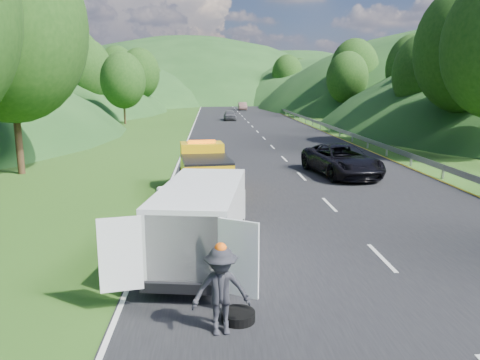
{
  "coord_description": "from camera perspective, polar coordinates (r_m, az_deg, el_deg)",
  "views": [
    {
      "loc": [
        -1.83,
        -14.36,
        4.89
      ],
      "look_at": [
        -0.75,
        3.04,
        1.3
      ],
      "focal_mm": 35.0,
      "sensor_mm": 36.0,
      "label": 1
    }
  ],
  "objects": [
    {
      "name": "hills_backdrop",
      "position": [
        149.37,
        -0.37,
        9.77
      ],
      "size": [
        201.0,
        288.6,
        44.0
      ],
      "primitive_type": null,
      "color": "#2D5B23",
      "rests_on": "ground"
    },
    {
      "name": "guardrail",
      "position": [
        68.13,
        6.76,
        7.44
      ],
      "size": [
        0.06,
        140.0,
        1.52
      ],
      "primitive_type": "cube",
      "color": "gray",
      "rests_on": "ground"
    },
    {
      "name": "tree_line_left",
      "position": [
        76.47,
        -16.68,
        7.49
      ],
      "size": [
        14.0,
        140.0,
        14.0
      ],
      "primitive_type": null,
      "color": "#2A5017",
      "rests_on": "ground"
    },
    {
      "name": "dist_car_b",
      "position": [
        89.9,
        0.31,
        8.52
      ],
      "size": [
        1.54,
        4.42,
        1.46
      ],
      "primitive_type": "imported",
      "color": "brown",
      "rests_on": "ground"
    },
    {
      "name": "dist_car_a",
      "position": [
        64.47,
        -1.23,
        7.29
      ],
      "size": [
        1.64,
        4.07,
        1.39
      ],
      "primitive_type": "imported",
      "color": "#47474C",
      "rests_on": "ground"
    },
    {
      "name": "dist_car_c",
      "position": [
        109.46,
        -1.68,
        9.08
      ],
      "size": [
        1.8,
        4.44,
        1.29
      ],
      "primitive_type": "imported",
      "color": "brown",
      "rests_on": "ground"
    },
    {
      "name": "passing_suv",
      "position": [
        26.03,
        12.21,
        0.54
      ],
      "size": [
        3.68,
        6.33,
        1.66
      ],
      "primitive_type": "imported",
      "rotation": [
        0.0,
        0.0,
        0.16
      ],
      "color": "black",
      "rests_on": "ground"
    },
    {
      "name": "dist_car_d",
      "position": [
        124.34,
        -0.91,
        9.39
      ],
      "size": [
        1.64,
        4.07,
        1.39
      ],
      "primitive_type": "imported",
      "color": "#3F463E",
      "rests_on": "ground"
    },
    {
      "name": "tow_truck",
      "position": [
        21.2,
        -4.42,
        1.38
      ],
      "size": [
        2.54,
        5.55,
        2.31
      ],
      "rotation": [
        0.0,
        0.0,
        0.11
      ],
      "color": "black",
      "rests_on": "ground"
    },
    {
      "name": "ground",
      "position": [
        15.28,
        3.54,
        -7.06
      ],
      "size": [
        320.0,
        320.0,
        0.0
      ],
      "primitive_type": "plane",
      "color": "#38661E",
      "rests_on": "ground"
    },
    {
      "name": "child",
      "position": [
        15.25,
        -3.55,
        -7.09
      ],
      "size": [
        0.66,
        0.6,
        1.09
      ],
      "primitive_type": "imported",
      "rotation": [
        0.0,
        0.0,
        -0.45
      ],
      "color": "tan",
      "rests_on": "ground"
    },
    {
      "name": "suitcase",
      "position": [
        16.37,
        -11.1,
        -4.99
      ],
      "size": [
        0.37,
        0.28,
        0.54
      ],
      "primitive_type": "cube",
      "rotation": [
        0.0,
        0.0,
        0.33
      ],
      "color": "#605B48",
      "rests_on": "ground"
    },
    {
      "name": "spare_tire",
      "position": [
        10.25,
        -0.21,
        -16.86
      ],
      "size": [
        0.72,
        0.72,
        0.2
      ],
      "primitive_type": "cylinder",
      "color": "black",
      "rests_on": "ground"
    },
    {
      "name": "tree_line_right",
      "position": [
        78.55,
        15.01,
        7.68
      ],
      "size": [
        14.0,
        140.0,
        14.0
      ],
      "primitive_type": null,
      "color": "#2A5017",
      "rests_on": "ground"
    },
    {
      "name": "worker",
      "position": [
        9.82,
        -2.28,
        -18.25
      ],
      "size": [
        1.23,
        0.78,
        1.81
      ],
      "primitive_type": "imported",
      "rotation": [
        0.0,
        0.0,
        0.1
      ],
      "color": "black",
      "rests_on": "ground"
    },
    {
      "name": "road_surface",
      "position": [
        54.79,
        1.52,
        6.53
      ],
      "size": [
        14.0,
        200.0,
        0.02
      ],
      "primitive_type": "cube",
      "color": "black",
      "rests_on": "ground"
    },
    {
      "name": "white_van",
      "position": [
        12.99,
        -4.6,
        -4.67
      ],
      "size": [
        3.55,
        6.54,
        2.21
      ],
      "rotation": [
        0.0,
        0.0,
        -0.15
      ],
      "color": "black",
      "rests_on": "ground"
    },
    {
      "name": "woman",
      "position": [
        15.25,
        -9.25,
        -7.23
      ],
      "size": [
        0.66,
        0.76,
        1.75
      ],
      "primitive_type": "imported",
      "rotation": [
        0.0,
        0.0,
        1.93
      ],
      "color": "white",
      "rests_on": "ground"
    }
  ]
}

